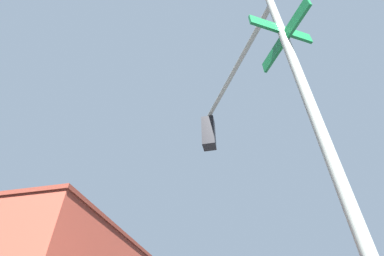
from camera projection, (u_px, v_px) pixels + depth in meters
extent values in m
cylinder|color=slate|center=(319.00, 127.00, 2.77)|extent=(0.12, 0.12, 6.00)
cylinder|color=slate|center=(233.00, 72.00, 5.49)|extent=(2.53, 1.54, 0.09)
cube|color=black|center=(209.00, 133.00, 6.25)|extent=(0.28, 0.28, 0.80)
sphere|color=red|center=(206.00, 129.00, 6.52)|extent=(0.18, 0.18, 0.18)
sphere|color=orange|center=(206.00, 137.00, 6.36)|extent=(0.18, 0.18, 0.18)
sphere|color=green|center=(207.00, 146.00, 6.20)|extent=(0.18, 0.18, 0.18)
cube|color=#0F5128|center=(284.00, 38.00, 3.81)|extent=(0.97, 0.59, 0.20)
cube|color=#0F5128|center=(281.00, 30.00, 3.95)|extent=(0.54, 0.88, 0.20)
cube|color=#471C15|center=(56.00, 238.00, 30.87)|extent=(21.57, 16.30, 0.40)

